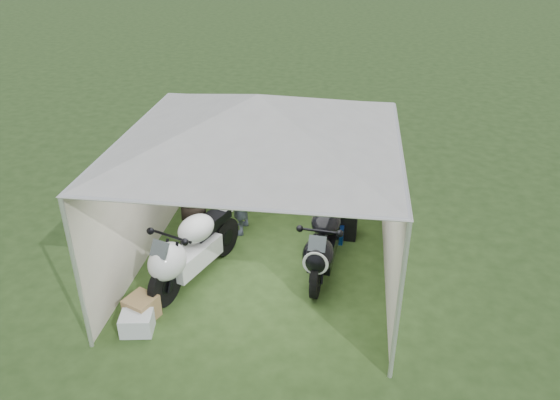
# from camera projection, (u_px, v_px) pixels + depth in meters

# --- Properties ---
(ground) EXTENTS (80.00, 80.00, 0.00)m
(ground) POSITION_uv_depth(u_px,v_px,m) (261.00, 272.00, 8.93)
(ground) COLOR #263D17
(ground) RESTS_ON ground
(canopy_tent) EXTENTS (5.66, 5.66, 3.00)m
(canopy_tent) POSITION_uv_depth(u_px,v_px,m) (259.00, 122.00, 7.74)
(canopy_tent) COLOR silver
(canopy_tent) RESTS_ON ground
(motorcycle_white) EXTENTS (1.07, 2.14, 1.10)m
(motorcycle_white) POSITION_uv_depth(u_px,v_px,m) (191.00, 248.00, 8.45)
(motorcycle_white) COLOR black
(motorcycle_white) RESTS_ON ground
(motorcycle_black) EXTENTS (0.60, 2.15, 1.06)m
(motorcycle_black) POSITION_uv_depth(u_px,v_px,m) (324.00, 241.00, 8.67)
(motorcycle_black) COLOR black
(motorcycle_black) RESTS_ON ground
(paddock_stand) EXTENTS (0.45, 0.31, 0.32)m
(paddock_stand) POSITION_uv_depth(u_px,v_px,m) (332.00, 233.00, 9.72)
(paddock_stand) COLOR #143EAE
(paddock_stand) RESTS_ON ground
(person_dark_jacket) EXTENTS (1.00, 0.88, 1.73)m
(person_dark_jacket) POSITION_uv_depth(u_px,v_px,m) (190.00, 201.00, 9.26)
(person_dark_jacket) COLOR black
(person_dark_jacket) RESTS_ON ground
(person_blue_jacket) EXTENTS (0.46, 0.68, 1.85)m
(person_blue_jacket) POSITION_uv_depth(u_px,v_px,m) (240.00, 186.00, 9.66)
(person_blue_jacket) COLOR slate
(person_blue_jacket) RESTS_ON ground
(equipment_box) EXTENTS (0.50, 0.41, 0.48)m
(equipment_box) POSITION_uv_depth(u_px,v_px,m) (344.00, 224.00, 9.82)
(equipment_box) COLOR black
(equipment_box) RESTS_ON ground
(crate_0) EXTENTS (0.49, 0.41, 0.29)m
(crate_0) POSITION_uv_depth(u_px,v_px,m) (137.00, 323.00, 7.61)
(crate_0) COLOR silver
(crate_0) RESTS_ON ground
(crate_1) EXTENTS (0.52, 0.52, 0.35)m
(crate_1) POSITION_uv_depth(u_px,v_px,m) (142.00, 308.00, 7.85)
(crate_1) COLOR olive
(crate_1) RESTS_ON ground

